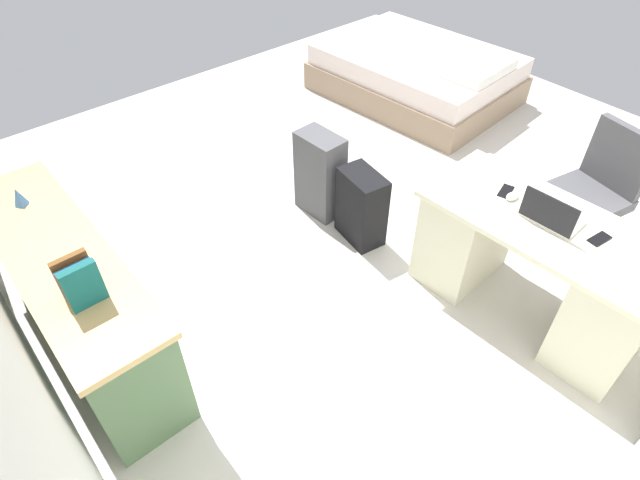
# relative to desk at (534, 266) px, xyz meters

# --- Properties ---
(ground_plane) EXTENTS (6.17, 6.17, 0.00)m
(ground_plane) POSITION_rel_desk_xyz_m (1.30, 0.01, -0.39)
(ground_plane) COLOR beige
(desk) EXTENTS (1.47, 0.73, 0.74)m
(desk) POSITION_rel_desk_xyz_m (0.00, 0.00, 0.00)
(desk) COLOR beige
(desk) RESTS_ON ground_plane
(office_chair) EXTENTS (0.55, 0.55, 0.94)m
(office_chair) POSITION_rel_desk_xyz_m (0.10, -0.82, 0.03)
(office_chair) COLOR black
(office_chair) RESTS_ON ground_plane
(credenza) EXTENTS (1.80, 0.48, 0.76)m
(credenza) POSITION_rel_desk_xyz_m (1.57, 2.21, -0.00)
(credenza) COLOR #4C6B47
(credenza) RESTS_ON ground_plane
(bed) EXTENTS (2.01, 1.55, 0.58)m
(bed) POSITION_rel_desk_xyz_m (2.42, -1.68, -0.14)
(bed) COLOR gray
(bed) RESTS_ON ground_plane
(suitcase_black) EXTENTS (0.39, 0.27, 0.56)m
(suitcase_black) POSITION_rel_desk_xyz_m (1.19, 0.31, -0.10)
(suitcase_black) COLOR black
(suitcase_black) RESTS_ON ground_plane
(suitcase_spare_grey) EXTENTS (0.37, 0.24, 0.67)m
(suitcase_spare_grey) POSITION_rel_desk_xyz_m (1.62, 0.33, -0.05)
(suitcase_spare_grey) COLOR #4C4C51
(suitcase_spare_grey) RESTS_ON ground_plane
(laptop) EXTENTS (0.32, 0.24, 0.21)m
(laptop) POSITION_rel_desk_xyz_m (0.01, 0.01, 0.40)
(laptop) COLOR silver
(laptop) RESTS_ON desk
(computer_mouse) EXTENTS (0.06, 0.10, 0.03)m
(computer_mouse) POSITION_rel_desk_xyz_m (0.28, -0.02, 0.37)
(computer_mouse) COLOR white
(computer_mouse) RESTS_ON desk
(cell_phone_near_laptop) EXTENTS (0.08, 0.14, 0.01)m
(cell_phone_near_laptop) POSITION_rel_desk_xyz_m (-0.25, -0.07, 0.36)
(cell_phone_near_laptop) COLOR black
(cell_phone_near_laptop) RESTS_ON desk
(cell_phone_by_mouse) EXTENTS (0.10, 0.15, 0.01)m
(cell_phone_by_mouse) POSITION_rel_desk_xyz_m (0.34, -0.04, 0.36)
(cell_phone_by_mouse) COLOR black
(cell_phone_by_mouse) RESTS_ON desk
(book_row) EXTENTS (0.16, 0.17, 0.24)m
(book_row) POSITION_rel_desk_xyz_m (1.15, 2.21, 0.48)
(book_row) COLOR #135A5C
(book_row) RESTS_ON credenza
(figurine_small) EXTENTS (0.08, 0.08, 0.11)m
(figurine_small) POSITION_rel_desk_xyz_m (2.08, 2.21, 0.43)
(figurine_small) COLOR #4C7FBF
(figurine_small) RESTS_ON credenza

